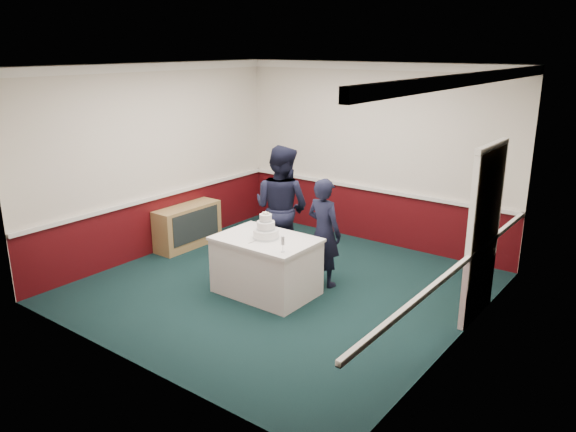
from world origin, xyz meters
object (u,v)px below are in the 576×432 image
Objects in this scene: cake_table at (266,265)px; champagne_flute at (283,241)px; wedding_cake at (266,230)px; person_man at (281,208)px; cake_knife at (254,241)px; person_woman at (324,232)px; sideboard at (188,226)px.

cake_table is 6.44× the size of champagne_flute.
cake_table is 3.63× the size of wedding_cake.
cake_table is 1.09m from person_man.
person_woman reaches higher than cake_knife.
cake_table is 0.92m from person_woman.
wedding_cake reaches higher than champagne_flute.
sideboard is at bearing 8.43° from person_woman.
person_woman is at bearing 57.89° from wedding_cake.
cake_knife is 1.07× the size of champagne_flute.
cake_table is at bearing 64.96° from person_woman.
person_woman reaches higher than champagne_flute.
sideboard is 0.64× the size of person_man.
champagne_flute is 0.11× the size of person_man.
person_woman reaches higher than cake_table.
person_woman is at bearing 1.36° from sideboard.
champagne_flute is (2.72, -0.93, 0.58)m from sideboard.
sideboard is 2.32m from cake_table.
person_man reaches higher than wedding_cake.
person_man is (1.82, 0.21, 0.59)m from sideboard.
sideboard is 0.78× the size of person_woman.
champagne_flute is 1.46m from person_man.
wedding_cake reaches higher than cake_knife.
cake_knife is 0.12× the size of person_man.
person_man is at bearing 6.53° from sideboard.
person_man reaches higher than champagne_flute.
champagne_flute is at bearing -29.25° from wedding_cake.
cake_table is at bearing 111.89° from person_man.
cake_table is 0.78m from champagne_flute.
sideboard is at bearing 162.91° from cake_knife.
wedding_cake is 0.57m from champagne_flute.
champagne_flute is at bearing -4.42° from cake_knife.
sideboard is at bearing 163.63° from wedding_cake.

